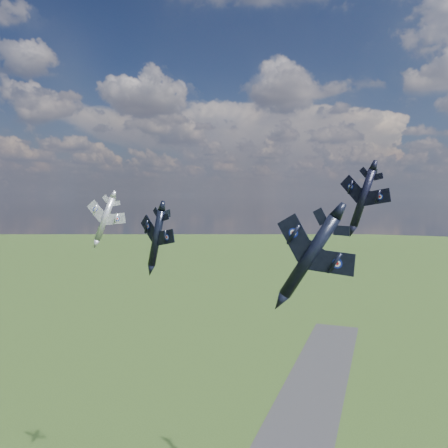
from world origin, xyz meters
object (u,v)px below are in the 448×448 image
at_px(jet_high_navy, 363,198).
at_px(jet_left_silver, 105,219).
at_px(jet_lead_navy, 156,238).
at_px(jet_right_navy, 309,257).

height_order(jet_high_navy, jet_left_silver, jet_high_navy).
bearing_deg(jet_left_silver, jet_high_navy, 0.67).
distance_m(jet_high_navy, jet_left_silver, 53.74).
xyz_separation_m(jet_lead_navy, jet_left_silver, (-20.82, 14.85, 2.06)).
height_order(jet_right_navy, jet_high_navy, jet_high_navy).
height_order(jet_lead_navy, jet_high_navy, jet_high_navy).
bearing_deg(jet_right_navy, jet_left_silver, 157.37).
relative_size(jet_right_navy, jet_high_navy, 0.96).
xyz_separation_m(jet_high_navy, jet_left_silver, (-52.54, -10.33, -4.52)).
xyz_separation_m(jet_right_navy, jet_high_navy, (4.07, 39.03, 6.59)).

